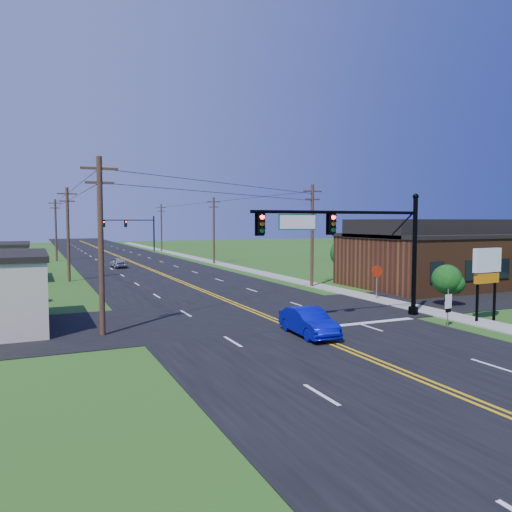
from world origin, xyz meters
name	(u,v)px	position (x,y,z in m)	size (l,w,h in m)	color
ground	(380,366)	(0.00, 0.00, 0.00)	(260.00, 260.00, 0.00)	#2C4F16
road_main	(138,265)	(0.00, 50.00, 0.02)	(16.00, 220.00, 0.04)	black
road_cross	(257,314)	(0.00, 12.00, 0.02)	(70.00, 10.00, 0.04)	black
sidewalk	(241,268)	(10.50, 40.00, 0.04)	(2.00, 160.00, 0.08)	gray
signal_mast_main	(354,239)	(4.34, 8.00, 4.75)	(11.30, 0.60, 7.48)	black
signal_mast_far	(131,228)	(4.44, 80.00, 4.55)	(10.98, 0.60, 7.48)	black
brick_building	(434,260)	(20.00, 18.00, 2.35)	(14.20, 11.20, 4.70)	#593119
utility_pole_left_a	(101,243)	(-9.50, 10.00, 4.72)	(1.80, 0.28, 9.00)	#3C261B
utility_pole_left_b	(68,232)	(-9.50, 35.00, 4.72)	(1.80, 0.28, 9.00)	#3C261B
utility_pole_left_c	(56,229)	(-9.50, 62.00, 4.72)	(1.80, 0.28, 9.00)	#3C261B
utility_pole_right_a	(312,233)	(9.80, 22.00, 4.72)	(1.80, 0.28, 9.00)	#3C261B
utility_pole_right_b	(214,229)	(9.80, 48.00, 4.72)	(1.80, 0.28, 9.00)	#3C261B
utility_pole_right_c	(161,227)	(9.80, 78.00, 4.72)	(1.80, 0.28, 9.00)	#3C261B
tree_right_back	(345,253)	(16.00, 26.00, 2.60)	(3.00, 3.00, 4.10)	#3C261B
shrub_corner	(447,279)	(13.00, 9.50, 1.85)	(2.00, 2.00, 2.86)	#3C261B
tree_left	(12,274)	(-14.00, 22.00, 2.16)	(2.40, 2.40, 3.37)	#3C261B
blue_car	(309,322)	(-0.03, 5.66, 0.70)	(1.48, 4.23, 1.39)	#070DAC
distant_car	(118,263)	(-2.96, 47.39, 0.64)	(1.51, 3.75, 1.28)	#A0A0A4
route_sign	(448,305)	(8.12, 4.51, 1.21)	(0.52, 0.11, 2.07)	slate
stop_sign	(377,275)	(10.45, 13.74, 1.84)	(0.91, 0.13, 2.56)	slate
pylon_sign	(487,268)	(11.16, 4.67, 3.10)	(2.08, 0.41, 4.25)	black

